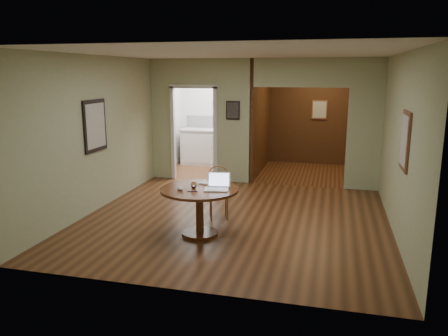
% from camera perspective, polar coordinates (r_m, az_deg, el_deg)
% --- Properties ---
extents(floor, '(5.00, 5.00, 0.00)m').
position_cam_1_polar(floor, '(7.33, 1.32, -6.75)').
color(floor, '#452613').
rests_on(floor, ground).
extents(room_shell, '(5.20, 7.50, 5.00)m').
position_cam_1_polar(room_shell, '(10.12, 2.68, 6.03)').
color(room_shell, white).
rests_on(room_shell, ground).
extents(dining_table, '(1.16, 1.16, 0.73)m').
position_cam_1_polar(dining_table, '(6.52, -3.21, -4.27)').
color(dining_table, brown).
rests_on(dining_table, ground).
extents(chair, '(0.48, 0.48, 0.88)m').
position_cam_1_polar(chair, '(7.33, -0.73, -2.76)').
color(chair, '#A6603B').
rests_on(chair, ground).
extents(open_laptop, '(0.37, 0.34, 0.24)m').
position_cam_1_polar(open_laptop, '(6.40, -0.82, -2.21)').
color(open_laptop, white).
rests_on(open_laptop, dining_table).
extents(closed_laptop, '(0.30, 0.20, 0.02)m').
position_cam_1_polar(closed_laptop, '(6.67, -2.27, -2.08)').
color(closed_laptop, silver).
rests_on(closed_laptop, dining_table).
extents(mouse, '(0.13, 0.09, 0.05)m').
position_cam_1_polar(mouse, '(6.37, -5.76, -2.71)').
color(mouse, white).
rests_on(mouse, dining_table).
extents(wine_glass, '(0.09, 0.09, 0.10)m').
position_cam_1_polar(wine_glass, '(6.46, -3.98, -2.23)').
color(wine_glass, white).
rests_on(wine_glass, dining_table).
extents(pen, '(0.15, 0.03, 0.01)m').
position_cam_1_polar(pen, '(6.29, -4.13, -3.06)').
color(pen, '#0B1253').
rests_on(pen, dining_table).
extents(kitchen_cabinet, '(2.06, 0.60, 0.94)m').
position_cam_1_polar(kitchen_cabinet, '(11.49, -0.57, 2.71)').
color(kitchen_cabinet, white).
rests_on(kitchen_cabinet, ground).
extents(grocery_bag, '(0.33, 0.29, 0.31)m').
position_cam_1_polar(grocery_bag, '(11.26, 2.54, 5.70)').
color(grocery_bag, tan).
rests_on(grocery_bag, kitchen_cabinet).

